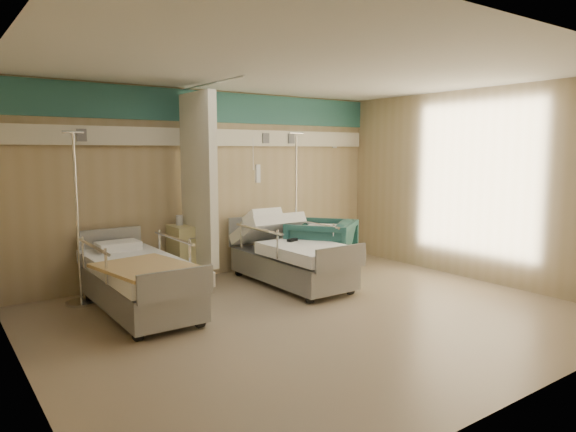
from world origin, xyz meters
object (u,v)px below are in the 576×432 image
at_px(iv_stand_right, 296,241).
at_px(bedside_cabinet, 189,254).
at_px(bed_right, 291,263).
at_px(bed_left, 140,286).
at_px(visitor_armchair, 321,248).
at_px(iv_stand_left, 80,269).

bearing_deg(iv_stand_right, bedside_cabinet, 177.12).
bearing_deg(bed_right, bed_left, 180.00).
height_order(bedside_cabinet, visitor_armchair, visitor_armchair).
bearing_deg(iv_stand_left, bedside_cabinet, 4.65).
distance_m(bed_right, bed_left, 2.20).
bearing_deg(visitor_armchair, iv_stand_left, -47.22).
xyz_separation_m(bed_right, visitor_armchair, (0.65, 0.11, 0.12)).
xyz_separation_m(bed_left, iv_stand_right, (2.88, 0.81, 0.13)).
bearing_deg(bedside_cabinet, bed_right, -38.05).
xyz_separation_m(bed_left, iv_stand_left, (-0.48, 0.78, 0.12)).
xyz_separation_m(bedside_cabinet, iv_stand_left, (-1.53, -0.12, 0.01)).
distance_m(bed_left, visitor_armchair, 2.85).
height_order(bed_left, visitor_armchair, visitor_armchair).
xyz_separation_m(visitor_armchair, iv_stand_left, (-3.33, 0.66, 0.00)).
xyz_separation_m(bed_right, iv_stand_right, (0.68, 0.81, 0.13)).
bearing_deg(iv_stand_left, bed_right, -16.14).
xyz_separation_m(bed_left, bedside_cabinet, (1.05, 0.90, 0.11)).
distance_m(bedside_cabinet, visitor_armchair, 1.96).
relative_size(bed_left, iv_stand_left, 1.01).
bearing_deg(iv_stand_right, bed_right, -130.26).
bearing_deg(bedside_cabinet, iv_stand_left, -175.35).
relative_size(bedside_cabinet, iv_stand_right, 0.39).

